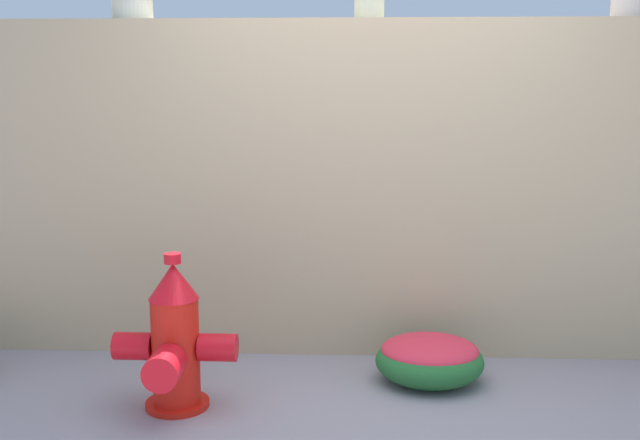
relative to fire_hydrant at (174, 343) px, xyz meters
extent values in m
plane|color=gray|center=(0.98, -0.27, -0.35)|extent=(24.00, 24.00, 0.00)
cube|color=tan|center=(0.98, 0.98, 0.64)|extent=(6.44, 0.34, 1.98)
cylinder|color=beige|center=(-0.42, 0.97, 1.71)|extent=(0.24, 0.24, 0.16)
cylinder|color=beige|center=(0.96, 0.98, 1.71)|extent=(0.17, 0.17, 0.16)
cylinder|color=#BEB2A6|center=(2.45, 0.97, 1.72)|extent=(0.23, 0.23, 0.18)
cylinder|color=red|center=(0.00, 0.02, -0.33)|extent=(0.32, 0.32, 0.03)
cylinder|color=red|center=(0.00, 0.02, -0.06)|extent=(0.24, 0.24, 0.57)
cone|color=red|center=(0.00, 0.02, 0.31)|extent=(0.25, 0.25, 0.18)
cylinder|color=red|center=(0.00, 0.02, 0.42)|extent=(0.08, 0.08, 0.05)
cylinder|color=red|center=(-0.21, 0.02, -0.03)|extent=(0.19, 0.14, 0.14)
cylinder|color=red|center=(0.21, 0.02, -0.03)|extent=(0.19, 0.14, 0.14)
cylinder|color=red|center=(0.00, -0.20, -0.05)|extent=(0.17, 0.21, 0.17)
ellipsoid|color=#24642D|center=(1.30, 0.41, -0.23)|extent=(0.59, 0.53, 0.27)
ellipsoid|color=#E22D41|center=(1.30, 0.41, -0.17)|extent=(0.53, 0.47, 0.15)
camera|label=1|loc=(0.89, -3.55, 1.26)|focal=42.46mm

